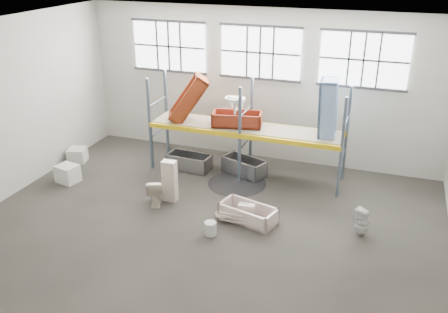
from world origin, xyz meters
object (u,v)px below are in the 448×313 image
at_px(toilet_white, 362,222).
at_px(rust_tub_flat, 237,119).
at_px(steel_tub_right, 244,166).
at_px(bathtub_beige, 248,213).
at_px(cistern_tall, 170,181).
at_px(steel_tub_left, 189,162).
at_px(carton_near, 68,174).
at_px(toilet_beige, 155,191).
at_px(bucket, 210,228).
at_px(blue_tub_upright, 328,109).

xyz_separation_m(toilet_white, rust_tub_flat, (-4.12, 2.45, 1.45)).
bearing_deg(toilet_white, steel_tub_right, -101.31).
relative_size(bathtub_beige, cistern_tall, 1.23).
distance_m(bathtub_beige, steel_tub_left, 3.71).
bearing_deg(steel_tub_right, rust_tub_flat, -179.68).
bearing_deg(toilet_white, carton_near, -69.39).
bearing_deg(toilet_beige, bucket, 129.97).
bearing_deg(cistern_tall, toilet_white, -1.82).
distance_m(toilet_white, rust_tub_flat, 5.01).
distance_m(toilet_beige, steel_tub_right, 3.25).
bearing_deg(bucket, carton_near, 165.60).
height_order(blue_tub_upright, carton_near, blue_tub_upright).
height_order(toilet_beige, carton_near, toilet_beige).
distance_m(toilet_beige, rust_tub_flat, 3.42).
distance_m(steel_tub_right, blue_tub_upright, 3.26).
relative_size(bathtub_beige, bucket, 4.24).
distance_m(steel_tub_left, bucket, 4.02).
bearing_deg(toilet_beige, bathtub_beige, 155.13).
bearing_deg(bathtub_beige, steel_tub_left, 153.07).
relative_size(steel_tub_right, bucket, 3.96).
xyz_separation_m(steel_tub_right, blue_tub_upright, (2.45, 0.13, 2.14)).
distance_m(bathtub_beige, bucket, 1.19).
relative_size(steel_tub_left, carton_near, 2.23).
distance_m(cistern_tall, steel_tub_left, 2.18).
relative_size(steel_tub_left, blue_tub_upright, 0.80).
bearing_deg(cistern_tall, steel_tub_right, 57.35).
height_order(toilet_white, carton_near, toilet_white).
bearing_deg(blue_tub_upright, bucket, -119.55).
relative_size(blue_tub_upright, carton_near, 2.78).
xyz_separation_m(steel_tub_left, carton_near, (-3.17, -2.10, 0.01)).
xyz_separation_m(toilet_beige, cistern_tall, (0.32, 0.30, 0.23)).
xyz_separation_m(bathtub_beige, steel_tub_left, (-2.76, 2.48, 0.04)).
xyz_separation_m(cistern_tall, bucket, (1.74, -1.32, -0.43)).
xyz_separation_m(toilet_white, steel_tub_right, (-3.86, 2.45, -0.11)).
bearing_deg(rust_tub_flat, toilet_beige, -119.40).
distance_m(cistern_tall, carton_near, 3.52).
bearing_deg(cistern_tall, rust_tub_flat, 62.11).
height_order(bathtub_beige, steel_tub_left, steel_tub_left).
distance_m(toilet_beige, bucket, 2.30).
distance_m(cistern_tall, bucket, 2.22).
distance_m(steel_tub_left, blue_tub_upright, 4.77).
xyz_separation_m(bathtub_beige, blue_tub_upright, (1.48, 2.88, 2.17)).
relative_size(toilet_beige, cistern_tall, 0.63).
height_order(bathtub_beige, cistern_tall, cistern_tall).
xyz_separation_m(toilet_beige, carton_near, (-3.18, 0.33, -0.11)).
height_order(toilet_beige, blue_tub_upright, blue_tub_upright).
relative_size(toilet_white, rust_tub_flat, 0.48).
bearing_deg(steel_tub_left, toilet_beige, -89.87).
relative_size(rust_tub_flat, bucket, 4.27).
bearing_deg(steel_tub_left, carton_near, -146.50).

